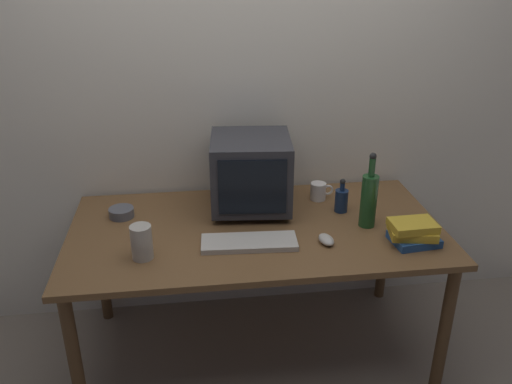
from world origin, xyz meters
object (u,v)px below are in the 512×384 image
at_px(book_stack, 413,232).
at_px(mug, 319,191).
at_px(cd_spindle, 121,213).
at_px(bottle_tall, 369,199).
at_px(metal_canister, 142,242).
at_px(computer_mouse, 326,240).
at_px(bottle_short, 341,199).
at_px(crt_monitor, 251,173).
at_px(keyboard, 249,242).

relative_size(book_stack, mug, 1.89).
height_order(mug, cd_spindle, mug).
bearing_deg(bottle_tall, metal_canister, -171.17).
bearing_deg(computer_mouse, bottle_short, 52.51).
height_order(crt_monitor, computer_mouse, crt_monitor).
xyz_separation_m(keyboard, computer_mouse, (0.34, -0.03, 0.01)).
xyz_separation_m(bottle_tall, book_stack, (0.15, -0.18, -0.09)).
bearing_deg(metal_canister, computer_mouse, 1.35).
distance_m(keyboard, bottle_tall, 0.59).
height_order(computer_mouse, bottle_short, bottle_short).
height_order(bottle_short, book_stack, bottle_short).
bearing_deg(bottle_tall, computer_mouse, -148.62).
bearing_deg(mug, computer_mouse, -99.19).
height_order(book_stack, metal_canister, metal_canister).
bearing_deg(crt_monitor, metal_canister, -141.31).
xyz_separation_m(book_stack, cd_spindle, (-1.30, 0.42, -0.03)).
relative_size(bottle_short, metal_canister, 1.15).
height_order(computer_mouse, mug, mug).
xyz_separation_m(computer_mouse, metal_canister, (-0.80, -0.02, 0.06)).
distance_m(crt_monitor, keyboard, 0.41).
distance_m(book_stack, cd_spindle, 1.37).
distance_m(crt_monitor, cd_spindle, 0.66).
bearing_deg(keyboard, computer_mouse, -1.79).
xyz_separation_m(book_stack, metal_canister, (-1.17, 0.03, 0.02)).
xyz_separation_m(computer_mouse, mug, (0.07, 0.45, 0.03)).
relative_size(computer_mouse, bottle_tall, 0.28).
xyz_separation_m(keyboard, mug, (0.41, 0.42, 0.03)).
bearing_deg(bottle_tall, keyboard, -168.94).
bearing_deg(book_stack, crt_monitor, 146.96).
bearing_deg(bottle_short, book_stack, -56.50).
xyz_separation_m(crt_monitor, bottle_tall, (0.52, -0.25, -0.06)).
bearing_deg(keyboard, book_stack, -2.68).
xyz_separation_m(crt_monitor, mug, (0.36, 0.06, -0.15)).
height_order(computer_mouse, book_stack, book_stack).
relative_size(keyboard, bottle_tall, 1.16).
relative_size(bottle_tall, book_stack, 1.60).
bearing_deg(crt_monitor, book_stack, -33.04).
distance_m(keyboard, computer_mouse, 0.34).
bearing_deg(cd_spindle, mug, 4.20).
bearing_deg(crt_monitor, computer_mouse, -53.59).
bearing_deg(metal_canister, bottle_short, 18.66).
bearing_deg(mug, bottle_tall, -62.92).
relative_size(keyboard, mug, 3.50).
height_order(book_stack, mug, book_stack).
distance_m(computer_mouse, cd_spindle, 1.00).
distance_m(bottle_tall, mug, 0.36).
xyz_separation_m(crt_monitor, bottle_short, (0.44, -0.09, -0.13)).
distance_m(computer_mouse, mug, 0.46).
relative_size(bottle_tall, mug, 3.03).
height_order(keyboard, computer_mouse, computer_mouse).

